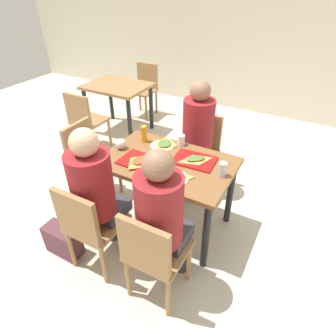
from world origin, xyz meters
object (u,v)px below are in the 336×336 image
Objects in this scene: chair_near_right at (152,253)px; foil_bundle at (121,144)px; pizza_slice_d at (175,177)px; background_table at (118,93)px; background_chair_near at (85,118)px; background_chair_far at (145,86)px; pizza_slice_a at (140,161)px; plastic_cup_a at (181,140)px; person_in_brown_jacket at (162,214)px; pizza_slice_b at (196,159)px; condiment_bottle at (144,134)px; chair_left_end at (88,156)px; person_in_red at (96,189)px; soda_can at (222,169)px; pizza_slice_c at (165,144)px; person_far_side at (196,132)px; main_table at (168,171)px; chair_near_left at (89,224)px; plastic_cup_b at (152,176)px; handbag at (63,240)px; tray_red_near at (141,161)px; paper_plate_center at (162,146)px; paper_plate_near_edge at (175,178)px; tray_red_far at (194,160)px; chair_far_side at (200,147)px.

chair_near_right is 1.10m from foil_bundle.
pizza_slice_d is 2.43m from background_table.
background_chair_far is at bearing 90.00° from background_chair_near.
plastic_cup_a reaches higher than pizza_slice_a.
person_in_brown_jacket reaches higher than background_chair_far.
pizza_slice_b is 1.58× the size of condiment_bottle.
chair_left_end is 1.00× the size of background_chair_far.
person_in_red reaches higher than soda_can.
pizza_slice_a is 0.37m from pizza_slice_c.
person_far_side is 5.56× the size of pizza_slice_a.
main_table is at bearing 36.79° from pizza_slice_a.
chair_near_left is at bearing -110.78° from main_table.
person_in_brown_jacket reaches higher than foil_bundle.
pizza_slice_b is 0.31m from pizza_slice_d.
plastic_cup_b is 1.95m from background_chair_near.
person_in_brown_jacket reaches higher than plastic_cup_b.
chair_left_end is 3.36× the size of pizza_slice_b.
person_far_side is at bearing 103.14° from person_in_brown_jacket.
soda_can reaches higher than chair_left_end.
chair_near_right is 3.21× the size of pizza_slice_c.
handbag is at bearing -144.92° from pizza_slice_d.
tray_red_near is 0.98m from handbag.
chair_left_end is 8.46× the size of plastic_cup_b.
pizza_slice_c is 1.56m from background_chair_near.
pizza_slice_b is 0.59m from condiment_bottle.
background_chair_near is (-1.45, 0.50, -0.24)m from paper_plate_center.
tray_red_near is 0.38m from pizza_slice_d.
condiment_bottle is (-0.17, 0.33, 0.07)m from tray_red_near.
chair_near_left is at bearing 2.63° from handbag.
paper_plate_near_edge is at bearing 41.92° from person_in_red.
soda_can reaches higher than paper_plate_center.
background_chair_near reaches higher than pizza_slice_c.
person_in_brown_jacket is 0.72m from tray_red_far.
condiment_bottle is (-0.57, 0.09, 0.07)m from tray_red_far.
chair_near_right is at bearing -31.19° from chair_left_end.
soda_can is (0.48, -0.59, 0.05)m from person_far_side.
tray_red_far is at bearing 85.38° from pizza_slice_d.
foil_bundle is 1.85m from background_table.
paper_plate_near_edge is at bearing -11.16° from tray_red_near.
chair_far_side is 8.46× the size of plastic_cup_a.
foil_bundle is (-0.51, 0.29, 0.00)m from plastic_cup_b.
person_far_side reaches higher than handbag.
background_chair_near is at bearing 153.35° from paper_plate_near_edge.
main_table is 0.81m from chair_near_left.
plastic_cup_a is 0.11× the size of background_table.
person_in_brown_jacket is at bearing -44.88° from tray_red_near.
chair_left_end is at bearing 170.39° from tray_red_near.
chair_near_left is 3.21× the size of pizza_slice_c.
person_in_brown_jacket reaches higher than pizza_slice_c.
background_table is (-1.34, 2.18, 0.11)m from chair_near_left.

